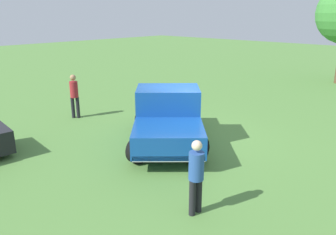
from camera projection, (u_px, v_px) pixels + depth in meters
The scene contains 4 objects.
ground_plane at pixel (191, 139), 11.32m from camera, with size 80.00×80.00×0.00m, color #54843D.
pickup_truck at pixel (168, 115), 10.75m from camera, with size 4.66×4.55×1.81m.
person_bystander at pixel (74, 94), 13.36m from camera, with size 0.45×0.45×1.78m.
person_visitor at pixel (196, 173), 6.86m from camera, with size 0.34×0.34×1.66m.
Camera 1 is at (-8.28, -6.64, 4.08)m, focal length 35.64 mm.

